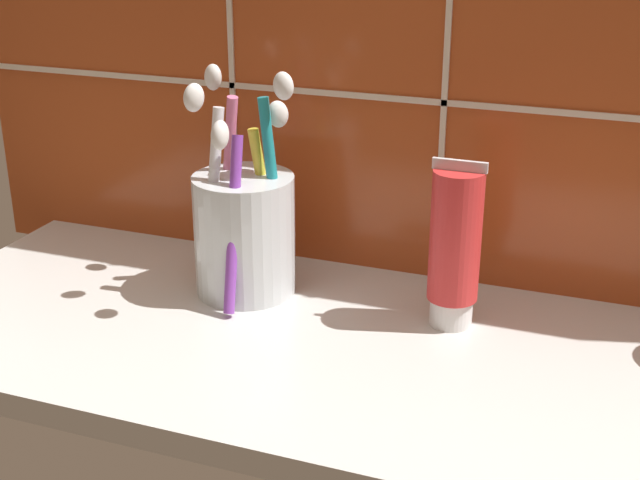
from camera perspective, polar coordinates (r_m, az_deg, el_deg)
sink_counter at (r=67.37cm, az=2.88°, el=-7.60°), size 75.93×29.39×2.00cm
tile_wall_backsplash at (r=73.80cm, az=6.87°, el=13.17°), size 85.93×1.72×46.14cm
toothbrush_cup at (r=73.67cm, az=-4.87°, el=0.75°), size 9.41×10.84×18.86cm
toothpaste_tube at (r=68.15cm, az=8.63°, el=-0.37°), size 4.10×3.91×13.35cm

